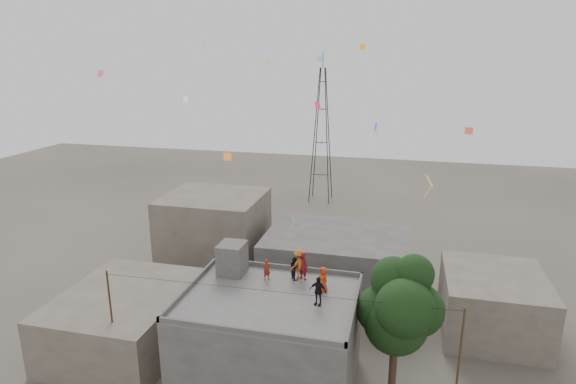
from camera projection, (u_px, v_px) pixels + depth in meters
The scene contains 17 objects.
main_building at pixel (270, 344), 28.60m from camera, with size 10.00×8.00×6.10m.
parapet at pixel (269, 295), 27.72m from camera, with size 10.00×8.00×0.30m.
stair_head_box at pixel (232, 258), 30.65m from camera, with size 1.60×1.80×2.00m, color #444240.
neighbor_west at pixel (125, 319), 33.28m from camera, with size 8.00×10.00×4.00m, color #574F45.
neighbor_north at pixel (337, 261), 41.37m from camera, with size 12.00×9.00×5.00m, color #444240.
neighbor_northwest at pixel (215, 231), 45.71m from camera, with size 9.00×8.00×7.00m, color #574F45.
neighbor_east at pixel (493, 303), 34.97m from camera, with size 7.00×8.00×4.40m, color #574F45.
tree at pixel (400, 308), 26.63m from camera, with size 4.90×4.60×9.10m.
utility_line at pixel (272, 345), 27.10m from camera, with size 20.12×0.62×7.40m.
transmission_tower at pixel (322, 135), 65.22m from camera, with size 2.97×2.97×20.01m.
person_red_adult at pixel (303, 266), 29.79m from camera, with size 0.65×0.43×1.79m, color maroon.
person_orange_child at pixel (323, 279), 28.30m from camera, with size 0.75×0.49×1.54m, color #B93915.
person_dark_child at pixel (295, 268), 29.92m from camera, with size 0.70×0.55×1.44m, color black.
person_dark_adult at pixel (318, 291), 26.75m from camera, with size 0.99×0.41×1.69m, color black.
person_orange_adult at pixel (299, 264), 29.94m from camera, with size 1.23×0.71×1.91m, color #C95B17.
person_red_child at pixel (267, 270), 29.79m from camera, with size 0.49×0.32×1.34m, color maroon.
kites at pixel (310, 114), 30.90m from camera, with size 22.82×19.50×10.22m.
Camera 1 is at (7.01, -24.04, 19.59)m, focal length 30.00 mm.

